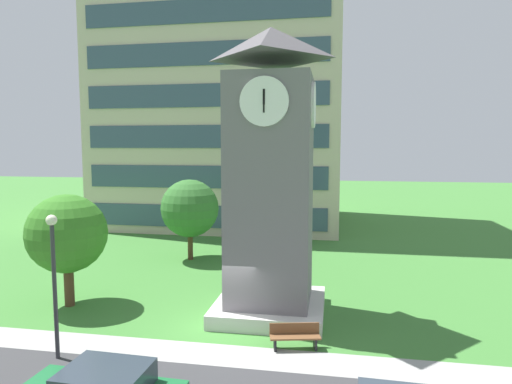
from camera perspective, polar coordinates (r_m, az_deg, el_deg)
The scene contains 8 objects.
ground_plane at distance 18.22m, azimuth -4.41°, elevation -17.42°, with size 160.00×160.00×0.00m, color #3D7A33.
kerb_strip at distance 16.54m, azimuth -6.15°, elevation -19.94°, with size 120.00×1.60×0.01m, color #9E9E99.
office_building at distance 43.80m, azimuth -3.71°, elevation 15.29°, with size 21.22×15.93×28.80m.
clock_tower at distance 18.67m, azimuth 1.88°, elevation 0.45°, with size 4.58×4.58×12.03m.
park_bench at distance 16.72m, azimuth 5.01°, elevation -17.92°, with size 1.86×0.86×0.88m.
street_lamp at distance 16.51m, azimuth -24.53°, elevation -8.89°, with size 0.36×0.36×4.95m.
tree_by_building at distance 21.65m, azimuth -23.11°, elevation -4.96°, with size 3.52×3.52×5.09m.
tree_near_tower at distance 28.45m, azimuth -8.50°, elevation -2.09°, with size 3.66×3.66×5.14m.
Camera 1 is at (4.20, -16.21, 7.18)m, focal length 31.16 mm.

